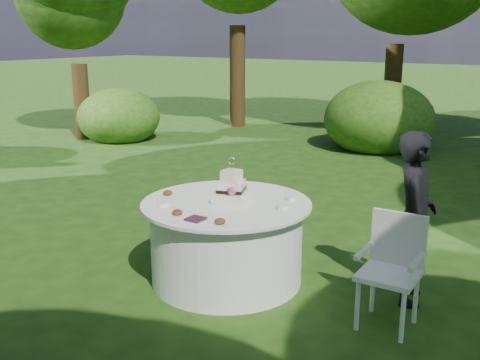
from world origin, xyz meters
The scene contains 9 objects.
ground centered at (0.00, 0.00, 0.00)m, with size 80.00×80.00×0.00m, color #1B3D10.
napkins centered at (0.08, -0.56, 0.78)m, with size 0.14×0.14×0.02m, color #411B31.
feather_plume centered at (-0.21, -0.38, 0.78)m, with size 0.48×0.07×0.01m, color white.
guest centered at (1.56, 0.54, 0.75)m, with size 0.55×0.36×1.50m, color black.
table centered at (0.00, 0.00, 0.39)m, with size 1.56×1.56×0.77m.
cake centered at (0.04, 0.03, 0.88)m, with size 0.33×0.33×0.42m.
chair centered at (1.55, 0.06, 0.52)m, with size 0.46×0.45×0.90m.
votives centered at (0.08, 0.12, 0.79)m, with size 1.04×0.96×0.04m.
petal_cups centered at (-0.14, -0.40, 0.79)m, with size 0.98×0.51×0.05m.
Camera 1 is at (2.79, -4.03, 2.27)m, focal length 42.00 mm.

